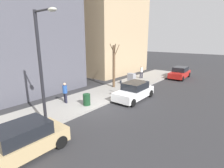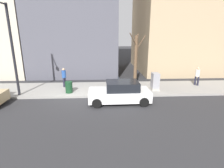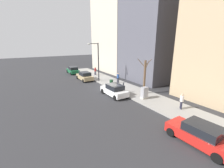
{
  "view_description": "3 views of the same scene",
  "coord_description": "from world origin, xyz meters",
  "px_view_note": "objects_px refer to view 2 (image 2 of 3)",
  "views": [
    {
      "loc": [
        -8.7,
        9.38,
        5.17
      ],
      "look_at": [
        1.67,
        -3.47,
        0.91
      ],
      "focal_mm": 28.0,
      "sensor_mm": 36.0,
      "label": 1
    },
    {
      "loc": [
        -12.45,
        -2.09,
        4.6
      ],
      "look_at": [
        0.17,
        -2.75,
        1.02
      ],
      "focal_mm": 28.0,
      "sensor_mm": 36.0,
      "label": 2
    },
    {
      "loc": [
        -11.02,
        -18.94,
        6.8
      ],
      "look_at": [
        0.1,
        -0.88,
        0.83
      ],
      "focal_mm": 24.0,
      "sensor_mm": 36.0,
      "label": 3
    }
  ],
  "objects_px": {
    "bare_tree": "(136,60)",
    "trash_bin": "(69,87)",
    "parked_car_white": "(120,92)",
    "streetlamp": "(10,43)",
    "utility_box": "(155,82)",
    "pedestrian_near_meter": "(197,75)",
    "office_tower_left": "(182,7)",
    "pedestrian_midblock": "(64,76)",
    "parking_meter": "(118,83)"
  },
  "relations": [
    {
      "from": "bare_tree",
      "to": "trash_bin",
      "type": "xyz_separation_m",
      "value": [
        -1.7,
        5.57,
        -1.88
      ]
    },
    {
      "from": "parked_car_white",
      "to": "trash_bin",
      "type": "height_order",
      "value": "parked_car_white"
    },
    {
      "from": "streetlamp",
      "to": "trash_bin",
      "type": "xyz_separation_m",
      "value": [
        0.62,
        -3.71,
        -3.42
      ]
    },
    {
      "from": "bare_tree",
      "to": "utility_box",
      "type": "bearing_deg",
      "value": -131.79
    },
    {
      "from": "pedestrian_near_meter",
      "to": "office_tower_left",
      "type": "distance_m",
      "value": 11.1
    },
    {
      "from": "pedestrian_near_meter",
      "to": "pedestrian_midblock",
      "type": "relative_size",
      "value": 1.0
    },
    {
      "from": "parking_meter",
      "to": "office_tower_left",
      "type": "xyz_separation_m",
      "value": [
        10.55,
        -9.04,
        6.98
      ]
    },
    {
      "from": "pedestrian_near_meter",
      "to": "pedestrian_midblock",
      "type": "xyz_separation_m",
      "value": [
        0.18,
        11.91,
        0.0
      ]
    },
    {
      "from": "streetlamp",
      "to": "trash_bin",
      "type": "distance_m",
      "value": 5.08
    },
    {
      "from": "streetlamp",
      "to": "pedestrian_near_meter",
      "type": "relative_size",
      "value": 3.92
    },
    {
      "from": "parking_meter",
      "to": "streetlamp",
      "type": "bearing_deg",
      "value": 91.26
    },
    {
      "from": "streetlamp",
      "to": "trash_bin",
      "type": "relative_size",
      "value": 7.22
    },
    {
      "from": "parking_meter",
      "to": "pedestrian_midblock",
      "type": "bearing_deg",
      "value": 64.51
    },
    {
      "from": "trash_bin",
      "to": "streetlamp",
      "type": "bearing_deg",
      "value": 99.45
    },
    {
      "from": "parking_meter",
      "to": "office_tower_left",
      "type": "relative_size",
      "value": 0.08
    },
    {
      "from": "streetlamp",
      "to": "bare_tree",
      "type": "bearing_deg",
      "value": -75.99
    },
    {
      "from": "trash_bin",
      "to": "parking_meter",
      "type": "bearing_deg",
      "value": -96.64
    },
    {
      "from": "parked_car_white",
      "to": "streetlamp",
      "type": "relative_size",
      "value": 0.65
    },
    {
      "from": "utility_box",
      "to": "streetlamp",
      "type": "distance_m",
      "value": 11.23
    },
    {
      "from": "parked_car_white",
      "to": "pedestrian_near_meter",
      "type": "height_order",
      "value": "pedestrian_near_meter"
    },
    {
      "from": "parked_car_white",
      "to": "utility_box",
      "type": "bearing_deg",
      "value": -54.43
    },
    {
      "from": "parked_car_white",
      "to": "parking_meter",
      "type": "bearing_deg",
      "value": -0.59
    },
    {
      "from": "pedestrian_near_meter",
      "to": "office_tower_left",
      "type": "bearing_deg",
      "value": 123.83
    },
    {
      "from": "parking_meter",
      "to": "utility_box",
      "type": "relative_size",
      "value": 0.94
    },
    {
      "from": "office_tower_left",
      "to": "trash_bin",
      "type": "bearing_deg",
      "value": 128.04
    },
    {
      "from": "streetlamp",
      "to": "utility_box",
      "type": "bearing_deg",
      "value": -84.58
    },
    {
      "from": "utility_box",
      "to": "pedestrian_midblock",
      "type": "xyz_separation_m",
      "value": [
        1.33,
        7.72,
        0.24
      ]
    },
    {
      "from": "bare_tree",
      "to": "pedestrian_near_meter",
      "type": "xyz_separation_m",
      "value": [
        -0.14,
        -5.64,
        -1.39
      ]
    },
    {
      "from": "parked_car_white",
      "to": "utility_box",
      "type": "distance_m",
      "value": 3.91
    },
    {
      "from": "bare_tree",
      "to": "pedestrian_midblock",
      "type": "bearing_deg",
      "value": 89.68
    },
    {
      "from": "streetlamp",
      "to": "parked_car_white",
      "type": "bearing_deg",
      "value": -99.72
    },
    {
      "from": "streetlamp",
      "to": "pedestrian_midblock",
      "type": "xyz_separation_m",
      "value": [
        2.35,
        -3.0,
        -2.93
      ]
    },
    {
      "from": "utility_box",
      "to": "streetlamp",
      "type": "height_order",
      "value": "streetlamp"
    },
    {
      "from": "parked_car_white",
      "to": "trash_bin",
      "type": "distance_m",
      "value": 4.32
    },
    {
      "from": "parking_meter",
      "to": "pedestrian_near_meter",
      "type": "xyz_separation_m",
      "value": [
        2.0,
        -7.34,
        0.11
      ]
    },
    {
      "from": "parking_meter",
      "to": "pedestrian_midblock",
      "type": "relative_size",
      "value": 0.81
    },
    {
      "from": "parking_meter",
      "to": "trash_bin",
      "type": "height_order",
      "value": "parking_meter"
    },
    {
      "from": "bare_tree",
      "to": "streetlamp",
      "type": "bearing_deg",
      "value": 104.01
    },
    {
      "from": "parking_meter",
      "to": "utility_box",
      "type": "height_order",
      "value": "utility_box"
    },
    {
      "from": "parked_car_white",
      "to": "utility_box",
      "type": "height_order",
      "value": "utility_box"
    },
    {
      "from": "streetlamp",
      "to": "pedestrian_near_meter",
      "type": "xyz_separation_m",
      "value": [
        2.17,
        -14.91,
        -2.93
      ]
    },
    {
      "from": "bare_tree",
      "to": "trash_bin",
      "type": "height_order",
      "value": "bare_tree"
    },
    {
      "from": "bare_tree",
      "to": "pedestrian_near_meter",
      "type": "relative_size",
      "value": 2.77
    },
    {
      "from": "parked_car_white",
      "to": "utility_box",
      "type": "xyz_separation_m",
      "value": [
        2.32,
        -3.14,
        0.11
      ]
    },
    {
      "from": "utility_box",
      "to": "pedestrian_near_meter",
      "type": "bearing_deg",
      "value": -74.6
    },
    {
      "from": "streetlamp",
      "to": "bare_tree",
      "type": "xyz_separation_m",
      "value": [
        2.31,
        -9.28,
        -1.54
      ]
    },
    {
      "from": "utility_box",
      "to": "pedestrian_near_meter",
      "type": "height_order",
      "value": "pedestrian_near_meter"
    },
    {
      "from": "parked_car_white",
      "to": "trash_bin",
      "type": "xyz_separation_m",
      "value": [
        1.92,
        3.87,
        -0.14
      ]
    },
    {
      "from": "utility_box",
      "to": "trash_bin",
      "type": "distance_m",
      "value": 7.03
    },
    {
      "from": "utility_box",
      "to": "office_tower_left",
      "type": "xyz_separation_m",
      "value": [
        9.7,
        -5.89,
        7.11
      ]
    }
  ]
}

